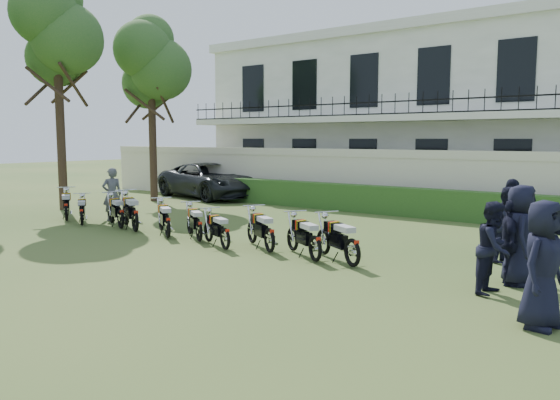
{
  "coord_description": "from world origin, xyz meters",
  "views": [
    {
      "loc": [
        9.53,
        -10.65,
        2.71
      ],
      "look_at": [
        0.2,
        1.85,
        0.95
      ],
      "focal_mm": 35.0,
      "sensor_mm": 36.0,
      "label": 1
    }
  ],
  "objects_px": {
    "tree_west_mid": "(57,31)",
    "inspector": "(112,194)",
    "motorcycle_6": "(225,233)",
    "motorcycle_8": "(315,242)",
    "officer_3": "(520,235)",
    "motorcycle_1": "(82,213)",
    "officer_2": "(510,243)",
    "motorcycle_4": "(168,222)",
    "motorcycle_9": "(352,246)",
    "motorcycle_7": "(270,234)",
    "motorcycle_2": "(121,214)",
    "tree_west_near": "(151,63)",
    "motorcycle_0": "(66,207)",
    "suv": "(210,180)",
    "officer_4": "(509,225)",
    "motorcycle_5": "(199,226)",
    "motorcycle_3": "(135,215)",
    "officer_1": "(494,248)",
    "officer_0": "(542,265)",
    "officer_5": "(510,218)"
  },
  "relations": [
    {
      "from": "motorcycle_5",
      "to": "motorcycle_1",
      "type": "bearing_deg",
      "value": 125.96
    },
    {
      "from": "motorcycle_8",
      "to": "officer_3",
      "type": "xyz_separation_m",
      "value": [
        4.01,
        0.75,
        0.48
      ]
    },
    {
      "from": "tree_west_near",
      "to": "officer_0",
      "type": "distance_m",
      "value": 19.11
    },
    {
      "from": "tree_west_mid",
      "to": "motorcycle_6",
      "type": "relative_size",
      "value": 5.63
    },
    {
      "from": "motorcycle_2",
      "to": "motorcycle_3",
      "type": "xyz_separation_m",
      "value": [
        0.8,
        -0.11,
        0.05
      ]
    },
    {
      "from": "tree_west_mid",
      "to": "motorcycle_0",
      "type": "distance_m",
      "value": 7.03
    },
    {
      "from": "motorcycle_2",
      "to": "officer_1",
      "type": "height_order",
      "value": "officer_1"
    },
    {
      "from": "officer_0",
      "to": "officer_1",
      "type": "height_order",
      "value": "officer_0"
    },
    {
      "from": "tree_west_near",
      "to": "motorcycle_6",
      "type": "relative_size",
      "value": 5.04
    },
    {
      "from": "tree_west_mid",
      "to": "inspector",
      "type": "distance_m",
      "value": 7.0
    },
    {
      "from": "motorcycle_4",
      "to": "motorcycle_9",
      "type": "relative_size",
      "value": 0.94
    },
    {
      "from": "motorcycle_6",
      "to": "officer_2",
      "type": "distance_m",
      "value": 6.4
    },
    {
      "from": "inspector",
      "to": "motorcycle_7",
      "type": "bearing_deg",
      "value": 104.43
    },
    {
      "from": "tree_west_near",
      "to": "officer_3",
      "type": "relative_size",
      "value": 4.22
    },
    {
      "from": "motorcycle_0",
      "to": "motorcycle_9",
      "type": "xyz_separation_m",
      "value": [
        10.63,
        -0.04,
        0.0
      ]
    },
    {
      "from": "motorcycle_4",
      "to": "motorcycle_7",
      "type": "height_order",
      "value": "motorcycle_7"
    },
    {
      "from": "tree_west_near",
      "to": "motorcycle_6",
      "type": "distance_m",
      "value": 12.61
    },
    {
      "from": "inspector",
      "to": "officer_3",
      "type": "distance_m",
      "value": 12.74
    },
    {
      "from": "motorcycle_9",
      "to": "officer_4",
      "type": "bearing_deg",
      "value": -14.45
    },
    {
      "from": "motorcycle_0",
      "to": "suv",
      "type": "xyz_separation_m",
      "value": [
        -1.35,
        8.08,
        0.32
      ]
    },
    {
      "from": "motorcycle_1",
      "to": "officer_0",
      "type": "distance_m",
      "value": 13.44
    },
    {
      "from": "motorcycle_7",
      "to": "officer_0",
      "type": "height_order",
      "value": "officer_0"
    },
    {
      "from": "motorcycle_2",
      "to": "tree_west_near",
      "type": "bearing_deg",
      "value": 66.28
    },
    {
      "from": "motorcycle_0",
      "to": "officer_4",
      "type": "xyz_separation_m",
      "value": [
        13.11,
        2.47,
        0.36
      ]
    },
    {
      "from": "suv",
      "to": "motorcycle_2",
      "type": "bearing_deg",
      "value": -140.0
    },
    {
      "from": "motorcycle_7",
      "to": "inspector",
      "type": "xyz_separation_m",
      "value": [
        -7.34,
        0.99,
        0.41
      ]
    },
    {
      "from": "motorcycle_2",
      "to": "suv",
      "type": "xyz_separation_m",
      "value": [
        -4.04,
        7.98,
        0.32
      ]
    },
    {
      "from": "tree_west_mid",
      "to": "inspector",
      "type": "bearing_deg",
      "value": -9.52
    },
    {
      "from": "officer_1",
      "to": "motorcycle_1",
      "type": "bearing_deg",
      "value": 93.55
    },
    {
      "from": "motorcycle_5",
      "to": "suv",
      "type": "height_order",
      "value": "suv"
    },
    {
      "from": "officer_2",
      "to": "officer_5",
      "type": "distance_m",
      "value": 2.67
    },
    {
      "from": "motorcycle_3",
      "to": "tree_west_near",
      "type": "bearing_deg",
      "value": 72.62
    },
    {
      "from": "motorcycle_7",
      "to": "inspector",
      "type": "height_order",
      "value": "inspector"
    },
    {
      "from": "inspector",
      "to": "motorcycle_9",
      "type": "bearing_deg",
      "value": 105.64
    },
    {
      "from": "inspector",
      "to": "officer_1",
      "type": "distance_m",
      "value": 12.58
    },
    {
      "from": "motorcycle_0",
      "to": "officer_3",
      "type": "relative_size",
      "value": 0.88
    },
    {
      "from": "motorcycle_5",
      "to": "officer_3",
      "type": "height_order",
      "value": "officer_3"
    },
    {
      "from": "motorcycle_8",
      "to": "officer_5",
      "type": "distance_m",
      "value": 4.57
    },
    {
      "from": "motorcycle_4",
      "to": "officer_1",
      "type": "height_order",
      "value": "officer_1"
    },
    {
      "from": "motorcycle_1",
      "to": "motorcycle_8",
      "type": "bearing_deg",
      "value": -53.9
    },
    {
      "from": "tree_west_near",
      "to": "motorcycle_5",
      "type": "bearing_deg",
      "value": -33.95
    },
    {
      "from": "motorcycle_9",
      "to": "officer_5",
      "type": "bearing_deg",
      "value": -6.39
    },
    {
      "from": "officer_0",
      "to": "officer_1",
      "type": "relative_size",
      "value": 1.14
    },
    {
      "from": "motorcycle_1",
      "to": "officer_2",
      "type": "relative_size",
      "value": 0.9
    },
    {
      "from": "officer_2",
      "to": "tree_west_mid",
      "type": "bearing_deg",
      "value": 66.25
    },
    {
      "from": "motorcycle_4",
      "to": "motorcycle_3",
      "type": "bearing_deg",
      "value": 119.21
    },
    {
      "from": "motorcycle_3",
      "to": "motorcycle_4",
      "type": "height_order",
      "value": "motorcycle_3"
    },
    {
      "from": "motorcycle_1",
      "to": "motorcycle_3",
      "type": "xyz_separation_m",
      "value": [
        2.27,
        0.24,
        0.09
      ]
    },
    {
      "from": "suv",
      "to": "officer_4",
      "type": "bearing_deg",
      "value": -98.07
    },
    {
      "from": "suv",
      "to": "officer_4",
      "type": "relative_size",
      "value": 3.43
    }
  ]
}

